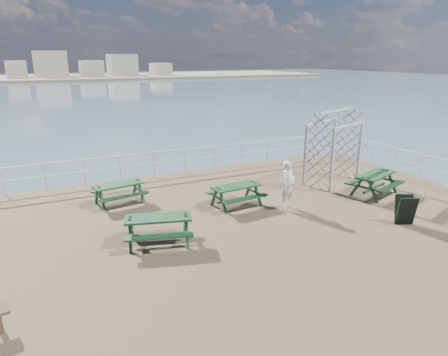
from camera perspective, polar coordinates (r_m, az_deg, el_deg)
ground at (r=12.80m, az=5.46°, el=-7.42°), size 18.00×14.00×0.30m
sea_backdrop at (r=145.29m, az=-19.14°, el=13.88°), size 300.00×300.00×9.20m
railing at (r=14.51m, az=0.08°, el=-0.03°), size 17.77×13.76×1.10m
picnic_table_a at (r=11.51m, az=-9.36°, el=-6.50°), size 2.20×1.95×0.90m
picnic_table_b at (r=14.86m, az=-14.78°, el=-1.56°), size 1.92×1.64×0.84m
picnic_table_c at (r=16.35m, az=20.79°, el=-0.21°), size 2.31×2.08×0.94m
picnic_table_d at (r=14.16m, az=1.76°, el=-1.87°), size 1.89×1.58×0.86m
trellis_arbor at (r=17.22m, az=15.32°, el=3.76°), size 2.76×2.06×3.06m
sandwich_board at (r=13.86m, az=24.47°, el=-4.24°), size 0.71×0.64×0.96m
person at (r=13.97m, az=9.12°, el=-1.02°), size 0.72×0.58×1.71m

